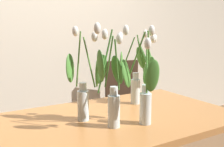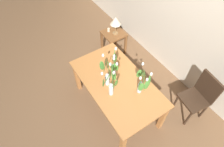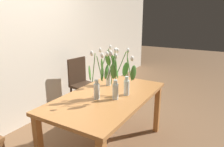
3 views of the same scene
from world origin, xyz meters
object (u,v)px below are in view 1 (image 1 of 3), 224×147
(tulip_vase_0, at_px, (144,89))
(tulip_vase_3, at_px, (111,89))
(tulip_vase_1, at_px, (83,91))
(dining_table, at_px, (110,132))
(tulip_vase_2, at_px, (138,74))
(dining_chair, at_px, (125,97))

(tulip_vase_0, relative_size, tulip_vase_3, 0.98)
(tulip_vase_1, relative_size, tulip_vase_3, 0.98)
(dining_table, relative_size, tulip_vase_3, 2.79)
(dining_table, distance_m, tulip_vase_0, 0.37)
(tulip_vase_2, bearing_deg, dining_table, -152.27)
(dining_table, xyz_separation_m, tulip_vase_0, (0.12, -0.19, 0.29))
(tulip_vase_2, height_order, tulip_vase_3, tulip_vase_3)
(dining_table, xyz_separation_m, tulip_vase_2, (0.35, 0.18, 0.31))
(tulip_vase_1, bearing_deg, tulip_vase_2, 14.92)
(tulip_vase_1, xyz_separation_m, tulip_vase_2, (0.50, 0.13, 0.04))
(tulip_vase_3, bearing_deg, tulip_vase_2, 36.47)
(tulip_vase_1, distance_m, dining_chair, 1.46)
(tulip_vase_3, bearing_deg, tulip_vase_0, -19.11)
(dining_chair, bearing_deg, tulip_vase_3, -126.88)
(dining_table, xyz_separation_m, tulip_vase_3, (-0.07, -0.12, 0.30))
(tulip_vase_0, distance_m, tulip_vase_3, 0.19)
(dining_table, distance_m, tulip_vase_1, 0.31)
(dining_chair, bearing_deg, tulip_vase_0, -119.55)
(tulip_vase_0, bearing_deg, tulip_vase_2, 57.83)
(tulip_vase_0, bearing_deg, tulip_vase_1, 138.94)
(tulip_vase_1, distance_m, tulip_vase_2, 0.52)
(dining_table, height_order, tulip_vase_2, tulip_vase_2)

